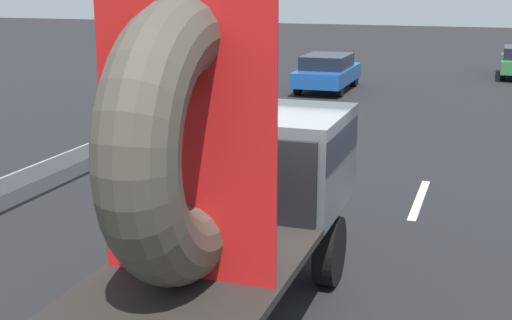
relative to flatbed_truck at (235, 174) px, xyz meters
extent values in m
plane|color=black|center=(0.16, 0.65, -1.94)|extent=(120.00, 120.00, 0.00)
cylinder|color=black|center=(-0.85, 1.50, -1.44)|extent=(0.28, 0.99, 0.99)
cylinder|color=black|center=(0.85, 1.50, -1.44)|extent=(0.28, 0.99, 0.99)
cube|color=black|center=(0.00, -0.23, -0.97)|extent=(1.30, 5.49, 0.25)
cube|color=#4C5156|center=(0.00, 1.50, -0.17)|extent=(2.00, 2.04, 1.35)
cube|color=black|center=(0.00, 1.45, 0.13)|extent=(2.02, 1.94, 0.44)
cube|color=black|center=(0.00, -1.25, -0.79)|extent=(2.00, 3.45, 0.10)
cube|color=black|center=(0.00, 0.42, -0.19)|extent=(1.80, 0.08, 1.10)
torus|color=#474238|center=(0.00, -1.40, 0.69)|extent=(0.79, 2.87, 2.87)
cube|color=red|center=(0.00, -1.40, 0.69)|extent=(1.90, 0.03, 2.87)
cylinder|color=black|center=(-4.09, 20.48, -1.61)|extent=(0.22, 0.65, 0.65)
cylinder|color=black|center=(-2.50, 20.48, -1.61)|extent=(0.22, 0.65, 0.65)
cylinder|color=black|center=(-4.09, 17.73, -1.61)|extent=(0.22, 0.65, 0.65)
cylinder|color=black|center=(-2.50, 17.73, -1.61)|extent=(0.22, 0.65, 0.65)
cube|color=#194C99|center=(-3.30, 19.11, -1.33)|extent=(1.84, 4.29, 0.56)
cube|color=black|center=(-3.30, 19.01, -0.79)|extent=(1.66, 2.40, 0.51)
cylinder|color=gray|center=(-5.98, 9.17, 0.33)|extent=(0.16, 0.16, 4.53)
cube|color=gray|center=(-5.48, 7.57, -1.39)|extent=(0.06, 14.75, 0.32)
cylinder|color=slate|center=(-5.48, 5.72, -1.66)|extent=(0.10, 0.10, 0.55)
cylinder|color=slate|center=(-5.48, 9.41, -1.66)|extent=(0.10, 0.10, 0.55)
cylinder|color=slate|center=(-5.48, 13.10, -1.66)|extent=(0.10, 0.10, 0.55)
cube|color=beige|center=(-1.65, 6.07, -1.93)|extent=(0.16, 2.18, 0.01)
cube|color=beige|center=(1.65, 5.94, -1.93)|extent=(0.16, 2.69, 0.01)
cylinder|color=black|center=(3.20, 26.94, -1.62)|extent=(0.22, 0.63, 0.63)
cylinder|color=black|center=(3.20, 24.28, -1.62)|extent=(0.22, 0.63, 0.63)
camera|label=1|loc=(2.85, -7.62, 2.26)|focal=49.37mm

